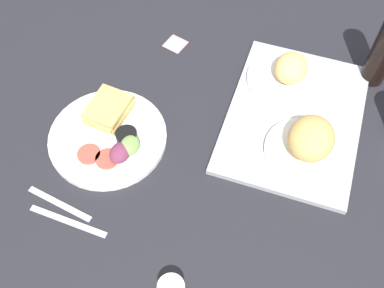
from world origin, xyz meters
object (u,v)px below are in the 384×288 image
plate_with_salad (110,134)px  knife (68,221)px  bread_plate_far (309,143)px  serving_tray (294,118)px  sticky_note (175,44)px  fork (60,204)px  bread_plate_near (289,75)px

plate_with_salad → knife: 23.75cm
bread_plate_far → knife: size_ratio=1.02×
knife → plate_with_salad: bearing=92.6°
knife → bread_plate_far: bearing=38.4°
serving_tray → plate_with_salad: size_ratio=1.54×
bread_plate_far → sticky_note: bearing=-117.3°
serving_tray → knife: (46.43, -39.28, -0.55)cm
plate_with_salad → sticky_note: 36.12cm
plate_with_salad → fork: bearing=-6.7°
knife → sticky_note: 59.68cm
serving_tray → sticky_note: serving_tray is taller
fork → knife: same height
bread_plate_near → bread_plate_far: 22.41cm
serving_tray → bread_plate_far: bread_plate_far is taller
fork → sticky_note: (-56.68, 4.49, -0.19)cm
bread_plate_near → sticky_note: bread_plate_near is taller
plate_with_salad → bread_plate_far: bearing=106.0°
plate_with_salad → serving_tray: bearing=119.1°
bread_plate_near → fork: size_ratio=1.26×
plate_with_salad → fork: size_ratio=1.72×
bread_plate_far → fork: bread_plate_far is taller
serving_tray → fork: (43.43, -43.28, -0.55)cm
bread_plate_far → fork: (33.90, -48.55, -5.42)cm
plate_with_salad → fork: plate_with_salad is taller
fork → knife: (3.00, 4.00, 0.00)cm
bread_plate_far → plate_with_salad: size_ratio=0.66×
bread_plate_far → sticky_note: size_ratio=3.45×
serving_tray → knife: serving_tray is taller
serving_tray → knife: size_ratio=2.37×
knife → sticky_note: knife is taller
serving_tray → plate_with_salad: (22.78, -40.87, 0.88)cm
serving_tray → bread_plate_far: (9.53, 5.27, 4.87)cm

